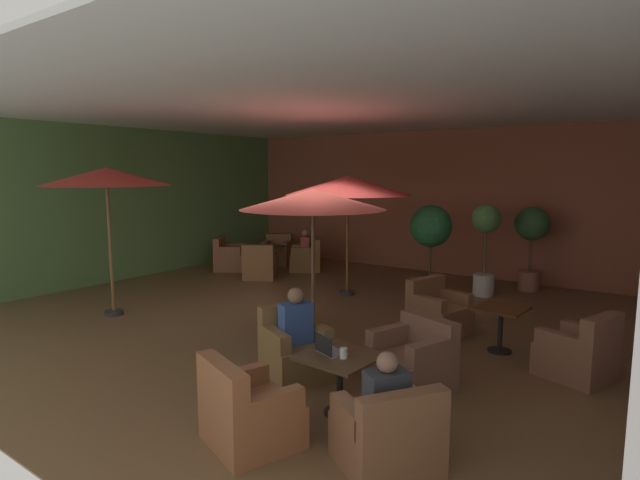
% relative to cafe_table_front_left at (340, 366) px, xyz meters
% --- Properties ---
extents(ground_plane, '(10.77, 10.33, 0.02)m').
position_rel_cafe_table_front_left_xyz_m(ground_plane, '(-2.59, 2.73, -0.54)').
color(ground_plane, brown).
extents(wall_back_brick, '(10.77, 0.08, 3.59)m').
position_rel_cafe_table_front_left_xyz_m(wall_back_brick, '(-2.59, 7.86, 1.27)').
color(wall_back_brick, '#A55A43').
rests_on(wall_back_brick, ground_plane).
extents(wall_left_accent, '(0.08, 10.33, 3.59)m').
position_rel_cafe_table_front_left_xyz_m(wall_left_accent, '(-7.94, 2.73, 1.27)').
color(wall_left_accent, '#56854A').
rests_on(wall_left_accent, ground_plane).
extents(ceiling_slab, '(10.77, 10.33, 0.06)m').
position_rel_cafe_table_front_left_xyz_m(ceiling_slab, '(-2.59, 2.73, 3.10)').
color(ceiling_slab, silver).
rests_on(ceiling_slab, wall_back_brick).
extents(cafe_table_front_left, '(0.81, 0.81, 0.65)m').
position_rel_cafe_table_front_left_xyz_m(cafe_table_front_left, '(0.00, 0.00, 0.00)').
color(cafe_table_front_left, black).
rests_on(cafe_table_front_left, ground_plane).
extents(armchair_front_left_north, '(0.96, 0.96, 0.89)m').
position_rel_cafe_table_front_left_xyz_m(armchair_front_left_north, '(-0.98, 0.45, -0.19)').
color(armchair_front_left_north, brown).
rests_on(armchair_front_left_north, ground_plane).
extents(armchair_front_left_east, '(1.02, 0.99, 0.86)m').
position_rel_cafe_table_front_left_xyz_m(armchair_front_left_east, '(-0.37, -1.02, -0.22)').
color(armchair_front_left_east, brown).
rests_on(armchair_front_left_east, ground_plane).
extents(armchair_front_left_south, '(1.05, 1.07, 0.79)m').
position_rel_cafe_table_front_left_xyz_m(armchair_front_left_south, '(0.89, -0.60, -0.23)').
color(armchair_front_left_south, brown).
rests_on(armchair_front_left_south, ground_plane).
extents(armchair_front_left_west, '(1.03, 1.02, 0.84)m').
position_rel_cafe_table_front_left_xyz_m(armchair_front_left_west, '(0.36, 1.02, -0.21)').
color(armchair_front_left_west, brown).
rests_on(armchair_front_left_west, ground_plane).
extents(cafe_table_front_right, '(0.70, 0.70, 0.65)m').
position_rel_cafe_table_front_left_xyz_m(cafe_table_front_right, '(0.84, 2.90, -0.03)').
color(cafe_table_front_right, black).
rests_on(cafe_table_front_right, ground_plane).
extents(armchair_front_right_north, '(0.98, 0.94, 0.86)m').
position_rel_cafe_table_front_left_xyz_m(armchair_front_right_north, '(1.91, 2.50, -0.21)').
color(armchair_front_right_north, '#8C5944').
rests_on(armchair_front_right_north, ground_plane).
extents(armchair_front_right_east, '(0.98, 0.98, 0.85)m').
position_rel_cafe_table_front_left_xyz_m(armchair_front_right_east, '(-0.25, 3.23, -0.21)').
color(armchair_front_right_east, brown).
rests_on(armchair_front_right_east, ground_plane).
extents(cafe_table_mid_center, '(0.73, 0.73, 0.65)m').
position_rel_cafe_table_front_left_xyz_m(cafe_table_mid_center, '(-5.87, 5.47, -0.05)').
color(cafe_table_mid_center, black).
rests_on(cafe_table_mid_center, ground_plane).
extents(armchair_mid_center_north, '(1.00, 1.03, 0.81)m').
position_rel_cafe_table_front_left_xyz_m(armchair_mid_center_north, '(-6.32, 6.37, -0.22)').
color(armchair_mid_center_north, brown).
rests_on(armchair_mid_center_north, ground_plane).
extents(armchair_mid_center_east, '(1.04, 1.04, 0.86)m').
position_rel_cafe_table_front_left_xyz_m(armchair_mid_center_east, '(-6.73, 4.93, -0.21)').
color(armchair_mid_center_east, brown).
rests_on(armchair_mid_center_east, ground_plane).
extents(armchair_mid_center_south, '(1.02, 1.02, 0.86)m').
position_rel_cafe_table_front_left_xyz_m(armchair_mid_center_south, '(-5.34, 4.59, -0.21)').
color(armchair_mid_center_south, brown).
rests_on(armchair_mid_center_south, ground_plane).
extents(armchair_mid_center_west, '(1.05, 1.03, 0.85)m').
position_rel_cafe_table_front_left_xyz_m(armchair_mid_center_west, '(-5.04, 6.06, -0.21)').
color(armchair_mid_center_west, brown).
rests_on(armchair_mid_center_west, ground_plane).
extents(patio_umbrella_tall_red, '(2.58, 2.58, 2.48)m').
position_rel_cafe_table_front_left_xyz_m(patio_umbrella_tall_red, '(-2.78, 4.49, 1.75)').
color(patio_umbrella_tall_red, '#2D2D2D').
rests_on(patio_umbrella_tall_red, ground_plane).
extents(patio_umbrella_center_beige, '(2.18, 2.18, 2.64)m').
position_rel_cafe_table_front_left_xyz_m(patio_umbrella_center_beige, '(-5.38, 0.74, 1.93)').
color(patio_umbrella_center_beige, '#2D2D2D').
rests_on(patio_umbrella_center_beige, ground_plane).
extents(patio_umbrella_near_wall, '(2.36, 2.36, 2.29)m').
position_rel_cafe_table_front_left_xyz_m(patio_umbrella_near_wall, '(-1.99, 2.22, 1.59)').
color(patio_umbrella_near_wall, '#2D2D2D').
rests_on(patio_umbrella_near_wall, ground_plane).
extents(potted_tree_left_corner, '(0.59, 0.59, 1.91)m').
position_rel_cafe_table_front_left_xyz_m(potted_tree_left_corner, '(-0.42, 6.07, 0.69)').
color(potted_tree_left_corner, silver).
rests_on(potted_tree_left_corner, ground_plane).
extents(potted_tree_mid_left, '(0.88, 0.88, 1.87)m').
position_rel_cafe_table_front_left_xyz_m(potted_tree_mid_left, '(-1.44, 5.62, 0.82)').
color(potted_tree_mid_left, '#343029').
rests_on(potted_tree_mid_left, ground_plane).
extents(potted_tree_mid_right, '(0.72, 0.72, 1.82)m').
position_rel_cafe_table_front_left_xyz_m(potted_tree_mid_right, '(0.24, 7.09, 0.70)').
color(potted_tree_mid_right, '#A4604B').
rests_on(potted_tree_mid_right, ground_plane).
extents(patron_blue_shirt, '(0.39, 0.43, 0.64)m').
position_rel_cafe_table_front_left_xyz_m(patron_blue_shirt, '(-5.08, 6.03, 0.17)').
color(patron_blue_shirt, '#B14D50').
rests_on(patron_blue_shirt, ground_plane).
extents(patron_by_window, '(0.40, 0.43, 0.63)m').
position_rel_cafe_table_front_left_xyz_m(patron_by_window, '(0.86, -0.58, 0.15)').
color(patron_by_window, '#2E323B').
rests_on(patron_by_window, ground_plane).
extents(patron_with_friend, '(0.35, 0.44, 0.71)m').
position_rel_cafe_table_front_left_xyz_m(patron_with_friend, '(-0.94, 0.44, 0.24)').
color(patron_with_friend, '#32519A').
rests_on(patron_with_friend, ground_plane).
extents(iced_drink_cup, '(0.08, 0.08, 0.11)m').
position_rel_cafe_table_front_left_xyz_m(iced_drink_cup, '(0.08, -0.06, 0.18)').
color(iced_drink_cup, silver).
rests_on(iced_drink_cup, cafe_table_front_left).
extents(open_laptop, '(0.37, 0.32, 0.20)m').
position_rel_cafe_table_front_left_xyz_m(open_laptop, '(-0.13, -0.04, 0.17)').
color(open_laptop, '#9EA0A5').
rests_on(open_laptop, cafe_table_front_left).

